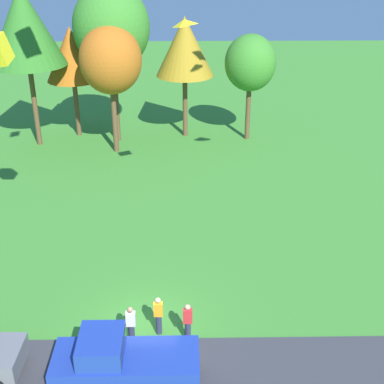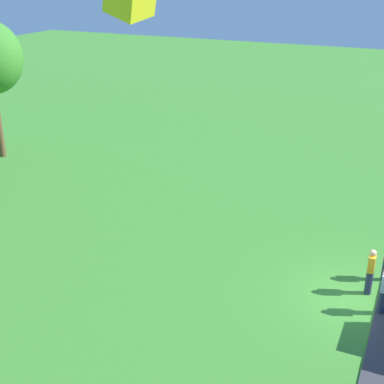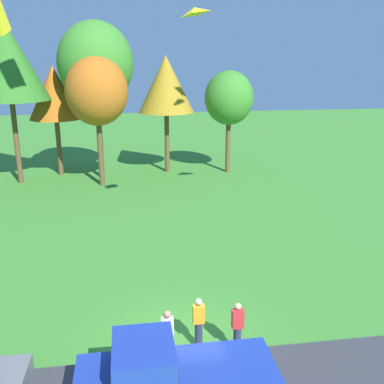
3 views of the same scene
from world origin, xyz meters
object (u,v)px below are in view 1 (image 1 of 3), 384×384
(tree_lone_near, at_px, (111,60))
(kite_diamond_trailing_tail, at_px, (184,22))
(car_pickup_far_end, at_px, (120,362))
(tree_left_of_center, at_px, (111,27))
(tree_far_left, at_px, (185,47))
(person_on_lawn, at_px, (158,315))
(person_watching_sky, at_px, (188,322))
(tree_right_of_center, at_px, (71,54))
(person_beside_suv, at_px, (131,325))
(tree_far_right, at_px, (250,63))
(tree_center_back, at_px, (24,26))

(tree_lone_near, xyz_separation_m, kite_diamond_trailing_tail, (4.88, -11.11, 4.13))
(car_pickup_far_end, bearing_deg, tree_left_of_center, 96.35)
(tree_far_left, bearing_deg, person_on_lawn, -92.96)
(person_watching_sky, bearing_deg, tree_right_of_center, 109.52)
(car_pickup_far_end, relative_size, tree_right_of_center, 0.62)
(person_beside_suv, xyz_separation_m, tree_far_left, (2.17, 22.93, 5.84))
(tree_left_of_center, height_order, tree_far_right, tree_left_of_center)
(person_watching_sky, height_order, tree_right_of_center, tree_right_of_center)
(tree_right_of_center, bearing_deg, tree_center_back, -143.12)
(car_pickup_far_end, distance_m, tree_lone_near, 22.71)
(tree_far_left, bearing_deg, tree_far_right, -9.53)
(person_on_lawn, distance_m, tree_center_back, 24.04)
(person_on_lawn, bearing_deg, kite_diamond_trailing_tail, 82.34)
(kite_diamond_trailing_tail, bearing_deg, tree_left_of_center, 110.49)
(kite_diamond_trailing_tail, bearing_deg, person_beside_suv, -103.69)
(person_watching_sky, xyz_separation_m, kite_diamond_trailing_tail, (-0.04, 8.54, 9.74))
(tree_left_of_center, distance_m, tree_far_left, 5.34)
(person_watching_sky, height_order, kite_diamond_trailing_tail, kite_diamond_trailing_tail)
(person_on_lawn, height_order, tree_right_of_center, tree_right_of_center)
(person_on_lawn, relative_size, tree_center_back, 0.15)
(car_pickup_far_end, relative_size, tree_far_left, 0.57)
(tree_center_back, distance_m, tree_right_of_center, 3.95)
(tree_far_left, height_order, tree_far_right, tree_far_left)
(person_watching_sky, xyz_separation_m, tree_center_back, (-10.74, 21.11, 7.58))
(tree_center_back, bearing_deg, person_on_lawn, -65.08)
(car_pickup_far_end, xyz_separation_m, tree_far_right, (7.01, 24.29, 4.59))
(person_watching_sky, relative_size, tree_far_right, 0.22)
(person_beside_suv, relative_size, tree_far_right, 0.22)
(tree_far_left, bearing_deg, tree_center_back, -171.05)
(tree_right_of_center, distance_m, tree_lone_near, 4.71)
(tree_lone_near, bearing_deg, tree_center_back, 165.94)
(tree_far_left, bearing_deg, person_beside_suv, -95.42)
(tree_lone_near, relative_size, tree_far_left, 1.00)
(tree_lone_near, xyz_separation_m, tree_far_right, (9.61, 2.37, -0.78))
(tree_left_of_center, height_order, kite_diamond_trailing_tail, tree_left_of_center)
(tree_center_back, bearing_deg, tree_far_right, 3.38)
(person_beside_suv, height_order, tree_left_of_center, tree_left_of_center)
(tree_center_back, distance_m, tree_left_of_center, 5.79)
(tree_center_back, height_order, tree_far_left, tree_center_back)
(tree_far_right, bearing_deg, person_on_lawn, -105.09)
(car_pickup_far_end, bearing_deg, tree_right_of_center, 103.00)
(person_on_lawn, height_order, tree_far_right, tree_far_right)
(person_watching_sky, height_order, tree_left_of_center, tree_left_of_center)
(person_on_lawn, relative_size, tree_right_of_center, 0.21)
(tree_left_of_center, xyz_separation_m, tree_far_right, (9.70, 0.19, -2.53))
(car_pickup_far_end, xyz_separation_m, tree_lone_near, (-2.59, 21.92, 5.37))
(person_watching_sky, bearing_deg, tree_far_right, 77.98)
(tree_left_of_center, bearing_deg, tree_far_right, 1.14)
(tree_lone_near, relative_size, tree_far_right, 1.14)
(car_pickup_far_end, relative_size, tree_center_back, 0.45)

